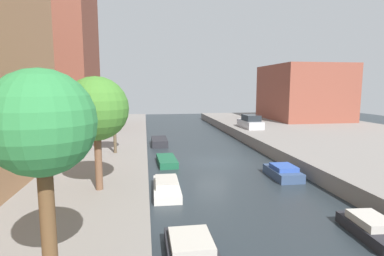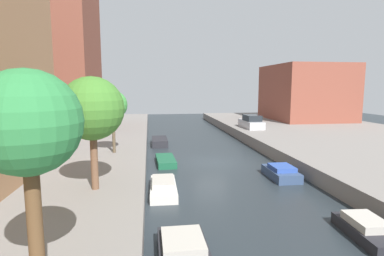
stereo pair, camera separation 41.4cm
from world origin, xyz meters
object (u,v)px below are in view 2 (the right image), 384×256
(street_tree_2, at_px, (113,105))
(moored_boat_left_4, at_px, (160,142))
(street_tree_0, at_px, (28,126))
(moored_boat_left_3, at_px, (166,161))
(moored_boat_left_2, at_px, (163,187))
(moored_boat_right_2, at_px, (281,173))
(parked_car, at_px, (251,122))
(street_tree_1, at_px, (92,109))
(moored_boat_right_1, at_px, (368,230))
(low_block_right, at_px, (305,92))
(moored_boat_left_1, at_px, (184,252))
(apartment_tower_far, at_px, (49,48))

(street_tree_2, relative_size, moored_boat_left_4, 1.26)
(street_tree_0, bearing_deg, moored_boat_left_3, 76.65)
(street_tree_2, distance_m, moored_boat_left_4, 9.47)
(moored_boat_left_2, bearing_deg, moored_boat_left_4, 88.88)
(street_tree_2, height_order, moored_boat_right_2, street_tree_2)
(street_tree_0, height_order, parked_car, street_tree_0)
(moored_boat_left_3, bearing_deg, street_tree_1, -114.55)
(street_tree_2, height_order, moored_boat_left_2, street_tree_2)
(moored_boat_right_1, bearing_deg, moored_boat_left_3, 119.45)
(low_block_right, bearing_deg, moored_boat_left_1, -123.20)
(parked_car, distance_m, moored_boat_right_2, 16.75)
(moored_boat_left_1, height_order, moored_boat_left_3, moored_boat_left_1)
(apartment_tower_far, xyz_separation_m, moored_boat_left_1, (12.35, -28.51, -9.93))
(moored_boat_left_1, bearing_deg, apartment_tower_far, 113.42)
(street_tree_2, xyz_separation_m, moored_boat_left_4, (3.57, 7.74, -4.14))
(parked_car, relative_size, moored_boat_left_1, 1.36)
(parked_car, bearing_deg, moored_boat_left_4, -159.77)
(low_block_right, xyz_separation_m, moored_boat_right_2, (-14.41, -24.53, -4.58))
(moored_boat_right_2, bearing_deg, moored_boat_left_2, -167.60)
(apartment_tower_far, bearing_deg, moored_boat_right_1, -54.94)
(street_tree_0, bearing_deg, moored_boat_left_2, 70.91)
(moored_boat_left_4, bearing_deg, apartment_tower_far, 148.12)
(street_tree_0, relative_size, moored_boat_left_3, 1.51)
(moored_boat_left_2, bearing_deg, moored_boat_left_3, 85.75)
(apartment_tower_far, relative_size, street_tree_1, 3.48)
(moored_boat_left_3, bearing_deg, street_tree_0, -103.35)
(street_tree_1, bearing_deg, street_tree_0, -90.00)
(apartment_tower_far, distance_m, street_tree_0, 32.76)
(moored_boat_right_1, bearing_deg, low_block_right, 66.08)
(low_block_right, distance_m, street_tree_1, 37.82)
(moored_boat_left_1, xyz_separation_m, moored_boat_right_1, (7.24, 0.60, 0.01))
(street_tree_1, xyz_separation_m, moored_boat_left_3, (3.77, 8.25, -4.57))
(low_block_right, relative_size, moored_boat_left_1, 3.58)
(moored_boat_left_2, bearing_deg, moored_boat_right_1, -39.55)
(moored_boat_left_2, relative_size, moored_boat_right_1, 1.23)
(street_tree_1, distance_m, moored_boat_left_3, 10.15)
(moored_boat_right_1, distance_m, moored_boat_right_2, 7.95)
(moored_boat_left_1, relative_size, moored_boat_right_2, 1.09)
(moored_boat_left_2, xyz_separation_m, moored_boat_left_3, (0.47, 6.35, -0.08))
(moored_boat_left_1, distance_m, moored_boat_left_2, 6.89)
(moored_boat_right_2, bearing_deg, low_block_right, 59.58)
(street_tree_1, bearing_deg, moored_boat_right_1, -21.93)
(apartment_tower_far, height_order, moored_boat_left_1, apartment_tower_far)
(moored_boat_left_1, distance_m, moored_boat_left_4, 20.89)
(apartment_tower_far, bearing_deg, moored_boat_left_3, -50.81)
(low_block_right, height_order, moored_boat_left_1, low_block_right)
(street_tree_0, relative_size, moored_boat_left_1, 1.59)
(moored_boat_left_2, xyz_separation_m, moored_boat_right_2, (7.61, 1.67, 0.05))
(parked_car, bearing_deg, street_tree_2, -140.86)
(street_tree_2, distance_m, moored_boat_right_1, 17.13)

